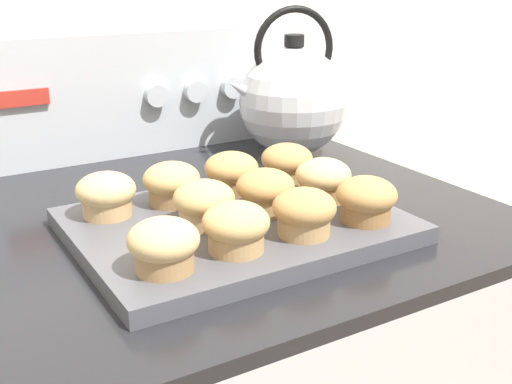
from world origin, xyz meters
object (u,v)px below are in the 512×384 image
muffin_pan (235,225)px  muffin_r2_c0 (106,194)px  muffin_r1_c1 (204,203)px  muffin_r0_c2 (304,212)px  muffin_r2_c2 (232,172)px  muffin_r0_c1 (236,227)px  muffin_r0_c3 (366,199)px  tea_kettle (292,99)px  muffin_r0_c0 (164,245)px  muffin_r1_c3 (323,179)px  muffin_r1_c2 (265,191)px  muffin_r2_c1 (172,183)px  muffin_r2_c3 (287,163)px

muffin_pan → muffin_r2_c0: bearing=146.7°
muffin_r1_c1 → muffin_r0_c2: bearing=-44.8°
muffin_r1_c1 → muffin_r2_c2: (0.09, 0.09, 0.00)m
muffin_r0_c1 → muffin_r0_c2: bearing=-0.7°
muffin_r0_c1 → muffin_r1_c1: (0.00, 0.09, 0.00)m
muffin_r0_c2 → muffin_r0_c3: 0.09m
muffin_r2_c2 → tea_kettle: (0.22, 0.18, 0.05)m
muffin_r0_c0 → muffin_r2_c0: (-0.00, 0.18, 0.00)m
muffin_r1_c3 → muffin_r0_c0: bearing=-161.5°
tea_kettle → muffin_r1_c2: bearing=-129.4°
muffin_r1_c3 → muffin_r1_c1: bearing=-179.7°
muffin_r1_c3 → muffin_r2_c1: (-0.18, 0.09, 0.00)m
muffin_r2_c0 → tea_kettle: bearing=23.9°
muffin_r1_c1 → muffin_r2_c2: same height
muffin_pan → muffin_r0_c3: bearing=-34.6°
muffin_r1_c1 → muffin_r1_c2: size_ratio=1.00×
muffin_r1_c3 → muffin_r2_c2: bearing=135.1°
muffin_r0_c3 → muffin_r2_c2: same height
muffin_r1_c1 → muffin_r2_c0: size_ratio=1.00×
muffin_r2_c0 → muffin_r2_c3: size_ratio=1.00×
muffin_r1_c2 → muffin_r2_c3: bearing=44.1°
muffin_pan → muffin_r0_c2: bearing=-64.3°
muffin_r2_c0 → muffin_r0_c1: bearing=-63.4°
muffin_r2_c0 → muffin_r0_c2: bearing=-44.9°
muffin_r2_c2 → muffin_r2_c0: bearing=-179.9°
muffin_r0_c3 → muffin_r2_c3: size_ratio=1.00×
muffin_r0_c3 → muffin_r2_c0: (-0.27, 0.18, 0.00)m
muffin_r0_c0 → muffin_r1_c1: same height
muffin_r0_c3 → muffin_r2_c3: same height
muffin_r0_c0 → muffin_r1_c1: (0.09, 0.09, 0.00)m
muffin_r2_c2 → muffin_r2_c3: 0.09m
muffin_r1_c3 → tea_kettle: tea_kettle is taller
muffin_r1_c1 → muffin_r2_c1: size_ratio=1.00×
muffin_r0_c2 → muffin_r2_c1: size_ratio=1.00×
muffin_r0_c3 → muffin_r1_c3: 0.09m
muffin_r0_c1 → muffin_r1_c2: bearing=43.5°
muffin_r1_c2 → muffin_pan: bearing=178.0°
muffin_pan → muffin_r1_c2: (0.04, -0.00, 0.04)m
muffin_r1_c3 → tea_kettle: (0.13, 0.27, 0.05)m
muffin_r0_c1 → muffin_r2_c0: 0.20m
muffin_r0_c0 → muffin_r0_c1: size_ratio=1.00×
muffin_r1_c2 → muffin_r2_c0: (-0.18, 0.09, 0.00)m
muffin_r2_c3 → muffin_pan: bearing=-147.1°
muffin_r0_c0 → muffin_r1_c2: (0.18, 0.09, 0.00)m
muffin_r0_c2 → muffin_r2_c2: bearing=89.7°
muffin_r0_c1 → muffin_r2_c1: same height
muffin_r1_c3 → muffin_r0_c1: bearing=-154.7°
muffin_r0_c0 → tea_kettle: 0.54m
muffin_r0_c0 → muffin_r1_c3: bearing=18.5°
muffin_r1_c3 → muffin_r2_c1: size_ratio=1.00×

